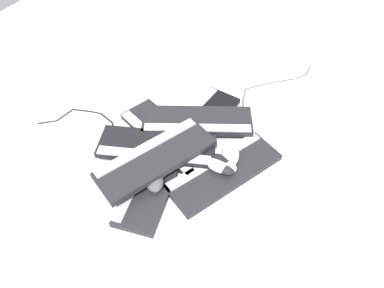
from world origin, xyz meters
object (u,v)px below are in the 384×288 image
Objects in this scene: keyboard_4 at (197,121)px; keyboard_5 at (157,147)px; mouse_1 at (230,155)px; keyboard_1 at (224,171)px; keyboard_0 at (154,177)px; keyboard_3 at (166,137)px; mouse_0 at (154,179)px; mouse_2 at (222,164)px; keyboard_2 at (198,123)px; keyboard_6 at (156,158)px; mouse_3 at (222,166)px.

keyboard_4 is 0.99× the size of keyboard_5.
mouse_1 is (-0.09, 0.26, 0.01)m from keyboard_5.
mouse_1 reaches higher than keyboard_1.
keyboard_3 is at bearing -161.85° from keyboard_0.
mouse_0 reaches higher than keyboard_5.
mouse_1 is at bearing 108.80° from keyboard_5.
keyboard_1 is 0.25m from keyboard_4.
keyboard_1 is at bearing 89.48° from mouse_0.
mouse_2 is (-0.17, 0.18, 0.00)m from mouse_0.
keyboard_0 is at bearing -55.87° from keyboard_1.
keyboard_2 is 0.97× the size of keyboard_5.
keyboard_2 is at bearing 177.45° from keyboard_0.
keyboard_6 is 0.24m from mouse_3.
keyboard_0 is 0.26m from keyboard_1.
mouse_3 is at bearing -67.56° from mouse_2.
keyboard_4 reaches higher than keyboard_1.
keyboard_5 reaches higher than keyboard_3.
keyboard_1 is at bearing 124.13° from keyboard_0.
mouse_1 is at bearing 58.23° from keyboard_2.
mouse_2 is at bearing 98.28° from keyboard_5.
keyboard_3 is (-0.19, -0.06, 0.00)m from keyboard_0.
keyboard_2 is 0.23m from mouse_1.
keyboard_1 is 0.99× the size of keyboard_5.
mouse_1 is at bearing -106.61° from mouse_3.
keyboard_5 is 0.26m from mouse_2.
keyboard_4 is 4.18× the size of mouse_2.
keyboard_6 is (0.15, 0.05, 0.06)m from keyboard_3.
keyboard_6 is 4.21× the size of mouse_3.
keyboard_4 is at bearing 143.49° from keyboard_3.
keyboard_1 is at bearing 48.94° from keyboard_2.
keyboard_3 is 4.23× the size of mouse_3.
keyboard_2 is 0.03m from keyboard_4.
keyboard_6 is at bearing 163.20° from mouse_0.
mouse_2 reaches higher than keyboard_2.
keyboard_0 and keyboard_3 have the same top height.
keyboard_0 is 1.02× the size of keyboard_2.
keyboard_4 is 0.33m from mouse_0.
keyboard_2 is at bearing 174.76° from keyboard_6.
mouse_0 is at bearing 25.67° from keyboard_6.
keyboard_4 is (-0.11, 0.08, 0.03)m from keyboard_3.
mouse_2 is (-0.00, -0.01, 0.04)m from keyboard_1.
mouse_3 is (0.01, -0.01, 0.04)m from keyboard_1.
mouse_1 is 1.00× the size of mouse_3.
keyboard_3 is 4.23× the size of mouse_0.
mouse_2 reaches higher than keyboard_1.
keyboard_1 is 0.04m from mouse_2.
keyboard_6 reaches higher than keyboard_2.
keyboard_6 reaches higher than keyboard_5.
keyboard_0 is at bearing 15.63° from keyboard_6.
keyboard_5 is 4.22× the size of mouse_3.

